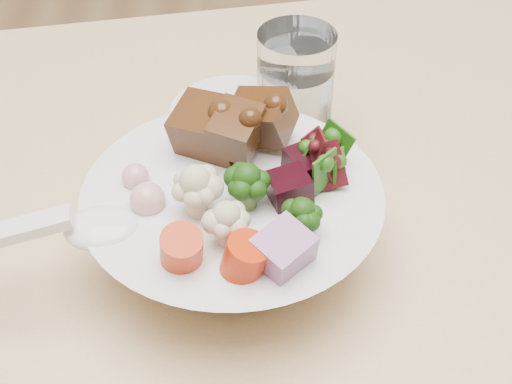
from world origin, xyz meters
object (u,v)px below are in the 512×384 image
water_glass (295,97)px  side_bowl (233,127)px  dining_table (434,285)px  chair_far (311,88)px  food_bowl (235,217)px

water_glass → side_bowl: 0.07m
water_glass → side_bowl: bearing=175.5°
dining_table → chair_far: chair_far is taller
water_glass → food_bowl: bearing=-113.5°
side_bowl → food_bowl: bearing=-91.5°
dining_table → food_bowl: bearing=176.4°
dining_table → water_glass: (-0.13, 0.14, 0.14)m
chair_far → water_glass: 0.62m
dining_table → side_bowl: (-0.19, 0.14, 0.10)m
food_bowl → dining_table: bearing=4.3°
water_glass → side_bowl: (-0.06, 0.00, -0.04)m
dining_table → water_glass: water_glass is taller
food_bowl → water_glass: (0.07, 0.15, 0.02)m
water_glass → side_bowl: water_glass is taller
chair_far → food_bowl: (-0.16, -0.66, 0.32)m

